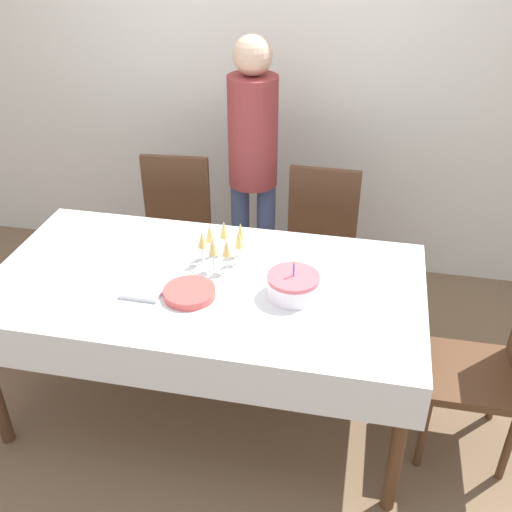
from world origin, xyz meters
The scene contains 13 objects.
ground_plane centered at (0.00, 0.00, 0.00)m, with size 12.00×12.00×0.00m, color brown.
wall_back centered at (0.00, 1.51, 1.35)m, with size 8.00×0.05×2.70m.
dining_table centered at (0.00, 0.00, 0.66)m, with size 1.94×1.01×0.76m.
dining_chair_far_left centered at (-0.44, 0.82, 0.51)m, with size 0.45×0.45×0.94m.
dining_chair_far_right centered at (0.43, 0.82, 0.51)m, with size 0.43×0.43×0.94m.
dining_chair_right_end centered at (1.29, 0.00, 0.51)m, with size 0.42×0.42×0.94m.
birthday_cake centered at (0.40, -0.04, 0.82)m, with size 0.22×0.22×0.17m.
champagne_tray centered at (0.04, 0.15, 0.85)m, with size 0.31×0.31×0.18m.
plate_stack_main centered at (-0.03, -0.14, 0.78)m, with size 0.22×0.22×0.03m.
cake_knife centered at (0.49, -0.24, 0.77)m, with size 0.28×0.14×0.00m.
fork_pile centered at (-0.24, -0.19, 0.77)m, with size 0.17×0.06×0.02m.
napkin_pile centered at (-0.21, -0.08, 0.77)m, with size 0.15×0.15×0.01m.
person_standing centered at (0.01, 1.00, 0.98)m, with size 0.28×0.28×1.62m.
Camera 1 is at (0.67, -2.13, 2.27)m, focal length 42.00 mm.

